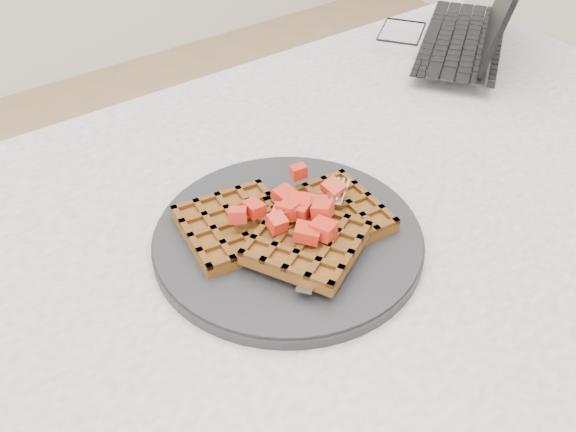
{
  "coord_description": "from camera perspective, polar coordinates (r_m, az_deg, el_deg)",
  "views": [
    {
      "loc": [
        -0.4,
        -0.43,
        1.23
      ],
      "look_at": [
        -0.09,
        0.0,
        0.79
      ],
      "focal_mm": 40.0,
      "sensor_mm": 36.0,
      "label": 1
    }
  ],
  "objects": [
    {
      "name": "plate",
      "position": [
        0.71,
        0.0,
        -1.98
      ],
      "size": [
        0.3,
        0.3,
        0.02
      ],
      "primitive_type": "cylinder",
      "color": "black",
      "rests_on": "table"
    },
    {
      "name": "table",
      "position": [
        0.84,
        5.28,
        -5.85
      ],
      "size": [
        1.2,
        0.8,
        0.75
      ],
      "color": "silver",
      "rests_on": "ground"
    },
    {
      "name": "waffles",
      "position": [
        0.69,
        0.2,
        -0.96
      ],
      "size": [
        0.22,
        0.21,
        0.03
      ],
      "color": "brown",
      "rests_on": "plate"
    },
    {
      "name": "strawberry_pile",
      "position": [
        0.68,
        0.0,
        0.91
      ],
      "size": [
        0.15,
        0.15,
        0.02
      ],
      "primitive_type": null,
      "color": "#A5160C",
      "rests_on": "waffles"
    },
    {
      "name": "laptop",
      "position": [
        1.14,
        14.2,
        15.75
      ],
      "size": [
        0.38,
        0.36,
        0.21
      ],
      "rotation": [
        0.0,
        0.0,
        3.77
      ],
      "color": "black",
      "rests_on": "table"
    },
    {
      "name": "fork",
      "position": [
        0.7,
        3.43,
        -1.39
      ],
      "size": [
        0.16,
        0.13,
        0.02
      ],
      "primitive_type": null,
      "rotation": [
        0.0,
        0.0,
        -0.9
      ],
      "color": "silver",
      "rests_on": "plate"
    }
  ]
}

